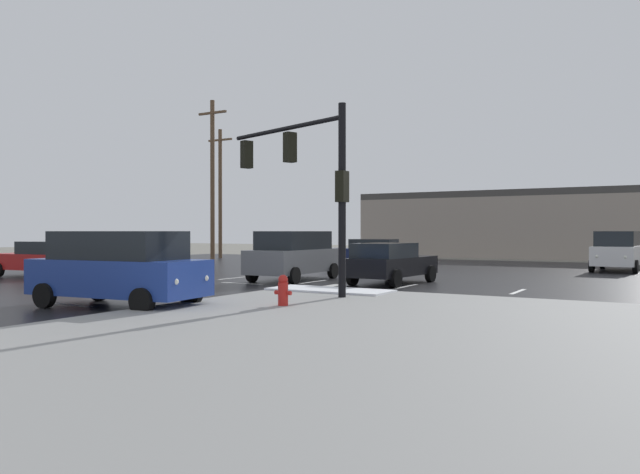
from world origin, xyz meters
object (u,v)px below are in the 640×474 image
fire_hydrant (283,290)px  suv_white (618,250)px  sedan_black (391,262)px  suv_grey (294,254)px  sedan_navy (366,252)px  sedan_red (42,258)px  utility_pole_far (212,178)px  utility_pole_distant (220,191)px  traffic_signal_mast (308,170)px  suv_blue (118,267)px

fire_hydrant → suv_white: 22.52m
sedan_black → suv_grey: (-4.22, -0.29, 0.24)m
sedan_navy → sedan_red: size_ratio=1.00×
utility_pole_far → utility_pole_distant: 7.34m
traffic_signal_mast → sedan_red: 14.96m
sedan_red → utility_pole_far: (-1.42, 13.32, 4.58)m
suv_blue → suv_grey: 10.11m
sedan_navy → suv_white: size_ratio=0.94×
traffic_signal_mast → suv_white: 20.15m
traffic_signal_mast → sedan_black: 6.43m
sedan_red → suv_white: suv_white is taller
fire_hydrant → suv_grey: bearing=120.9°
traffic_signal_mast → suv_grey: size_ratio=1.15×
sedan_navy → suv_grey: bearing=95.7°
suv_white → utility_pole_far: 23.95m
fire_hydrant → suv_white: bearing=74.3°
sedan_black → suv_white: 14.69m
utility_pole_far → traffic_signal_mast: bearing=-42.4°
sedan_black → sedan_navy: 12.02m
sedan_black → sedan_red: bearing=110.0°
sedan_black → sedan_red: same height
sedan_navy → suv_grey: (1.88, -10.65, 0.24)m
traffic_signal_mast → sedan_black: (0.31, 5.64, -3.08)m
fire_hydrant → sedan_black: 8.75m
utility_pole_far → fire_hydrant: bearing=-45.9°
traffic_signal_mast → utility_pole_distant: utility_pole_distant is taller
fire_hydrant → utility_pole_far: size_ratio=0.08×
traffic_signal_mast → fire_hydrant: bearing=129.3°
traffic_signal_mast → sedan_navy: traffic_signal_mast is taller
suv_grey → utility_pole_distant: (-16.35, 15.22, 4.01)m
sedan_red → utility_pole_far: bearing=-89.4°
suv_blue → utility_pole_distant: size_ratio=0.51×
suv_grey → utility_pole_distant: bearing=45.2°
fire_hydrant → suv_grey: (-5.03, 8.41, 0.55)m
utility_pole_distant → sedan_black: bearing=-36.0°
suv_grey → utility_pole_distant: utility_pole_distant is taller
suv_white → suv_grey: size_ratio=1.01×
traffic_signal_mast → suv_white: size_ratio=1.14×
sedan_red → suv_grey: 11.43m
sedan_red → suv_grey: (10.68, 4.07, 0.24)m
sedan_navy → utility_pole_distant: 15.76m
traffic_signal_mast → sedan_black: bearing=-73.9°
suv_grey → sedan_navy: bearing=8.2°
traffic_signal_mast → utility_pole_distant: bearing=-26.2°
traffic_signal_mast → suv_blue: traffic_signal_mast is taller
suv_blue → suv_white: same height
suv_white → utility_pole_distant: size_ratio=0.50×
fire_hydrant → sedan_black: sedan_black is taller
traffic_signal_mast → sedan_black: traffic_signal_mast is taller
fire_hydrant → utility_pole_far: bearing=134.1°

